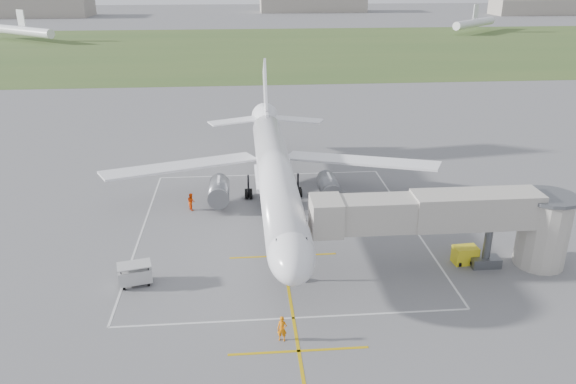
{
  "coord_description": "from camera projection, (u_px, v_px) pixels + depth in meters",
  "views": [
    {
      "loc": [
        -3.57,
        -56.25,
        25.31
      ],
      "look_at": [
        0.99,
        -4.0,
        4.0
      ],
      "focal_mm": 35.0,
      "sensor_mm": 36.0,
      "label": 1
    }
  ],
  "objects": [
    {
      "name": "grass_strip",
      "position": [
        249.0,
        49.0,
        181.7
      ],
      "size": [
        700.0,
        120.0,
        0.02
      ],
      "primitive_type": "cube",
      "color": "#3A5525",
      "rests_on": "ground"
    },
    {
      "name": "ramp_worker_nose",
      "position": [
        282.0,
        329.0,
        40.35
      ],
      "size": [
        0.81,
        0.63,
        1.96
      ],
      "primitive_type": "imported",
      "rotation": [
        0.0,
        0.0,
        -0.24
      ],
      "color": "orange",
      "rests_on": "ground"
    },
    {
      "name": "apron_markings",
      "position": [
        280.0,
        236.0,
        56.35
      ],
      "size": [
        28.2,
        60.0,
        0.01
      ],
      "color": "#BE990B",
      "rests_on": "ground"
    },
    {
      "name": "ramp_worker_wing",
      "position": [
        191.0,
        201.0,
        62.07
      ],
      "size": [
        1.12,
        1.19,
        1.95
      ],
      "primitive_type": "imported",
      "rotation": [
        0.0,
        0.0,
        2.11
      ],
      "color": "#FF4C08",
      "rests_on": "ground"
    },
    {
      "name": "airliner",
      "position": [
        275.0,
        173.0,
        60.77
      ],
      "size": [
        38.93,
        46.75,
        13.52
      ],
      "color": "white",
      "rests_on": "ground"
    },
    {
      "name": "distant_hangars",
      "position": [
        213.0,
        5.0,
        303.23
      ],
      "size": [
        345.0,
        49.0,
        12.0
      ],
      "color": "gray",
      "rests_on": "ground"
    },
    {
      "name": "jet_bridge",
      "position": [
        466.0,
        219.0,
        48.75
      ],
      "size": [
        23.4,
        5.0,
        7.2
      ],
      "color": "#A19A92",
      "rests_on": "ground"
    },
    {
      "name": "baggage_cart",
      "position": [
        135.0,
        274.0,
        47.48
      ],
      "size": [
        3.07,
        2.24,
        1.93
      ],
      "rotation": [
        0.0,
        0.0,
        0.23
      ],
      "color": "#B2B2B2",
      "rests_on": "ground"
    },
    {
      "name": "distant_aircraft",
      "position": [
        263.0,
        27.0,
        211.15
      ],
      "size": [
        196.46,
        37.66,
        8.85
      ],
      "color": "white",
      "rests_on": "ground"
    },
    {
      "name": "ground",
      "position": [
        276.0,
        212.0,
        61.73
      ],
      "size": [
        700.0,
        700.0,
        0.0
      ],
      "primitive_type": "plane",
      "color": "#5F5E61",
      "rests_on": "ground"
    },
    {
      "name": "gpu_unit",
      "position": [
        465.0,
        255.0,
        51.0
      ],
      "size": [
        2.23,
        1.65,
        1.6
      ],
      "rotation": [
        0.0,
        0.0,
        0.07
      ],
      "color": "yellow",
      "rests_on": "ground"
    }
  ]
}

